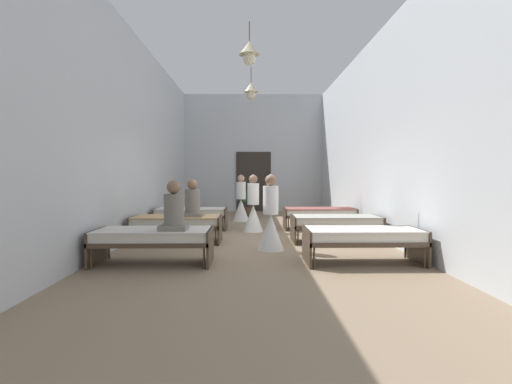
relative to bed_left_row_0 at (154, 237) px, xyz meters
name	(u,v)px	position (x,y,z in m)	size (l,w,h in m)	color
ground_plane	(257,244)	(1.73, 1.90, -0.49)	(6.15, 14.41, 0.10)	#8C755B
room_shell	(256,139)	(1.73, 3.17, 1.92)	(5.95, 14.01, 4.71)	silver
bed_left_row_0	(154,237)	(0.00, 0.00, 0.00)	(1.90, 0.84, 0.57)	#473828
bed_right_row_0	(363,237)	(3.45, 0.00, 0.00)	(1.90, 0.84, 0.57)	#473828
bed_left_row_1	(177,222)	(0.00, 1.90, 0.00)	(1.90, 0.84, 0.57)	#473828
bed_right_row_1	(336,222)	(3.45, 1.90, 0.00)	(1.90, 0.84, 0.57)	#473828
bed_left_row_2	(191,213)	(0.00, 3.80, 0.00)	(1.90, 0.84, 0.57)	#473828
bed_right_row_2	(319,213)	(3.45, 3.80, 0.00)	(1.90, 0.84, 0.57)	#473828
nurse_near_aisle	(253,211)	(1.67, 3.43, 0.09)	(0.52, 0.52, 1.49)	white
nurse_mid_aisle	(271,223)	(1.99, 1.06, 0.09)	(0.52, 0.52, 1.49)	white
nurse_far_aisle	(241,204)	(1.30, 5.58, 0.09)	(0.52, 0.52, 1.49)	white
patient_seated_primary	(193,203)	(0.35, 1.84, 0.43)	(0.44, 0.44, 0.80)	slate
patient_seated_secondary	(174,212)	(0.35, -0.07, 0.43)	(0.44, 0.44, 0.80)	slate
potted_plant	(250,193)	(1.59, 6.68, 0.40)	(0.52, 0.52, 1.33)	brown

